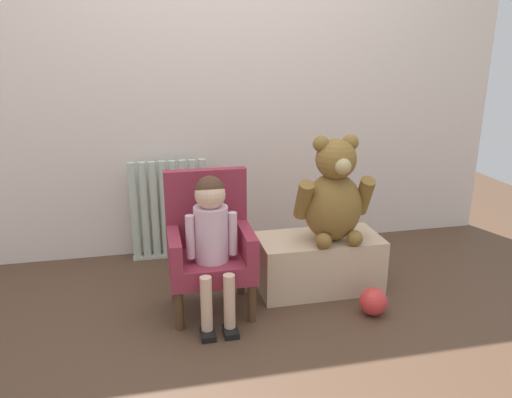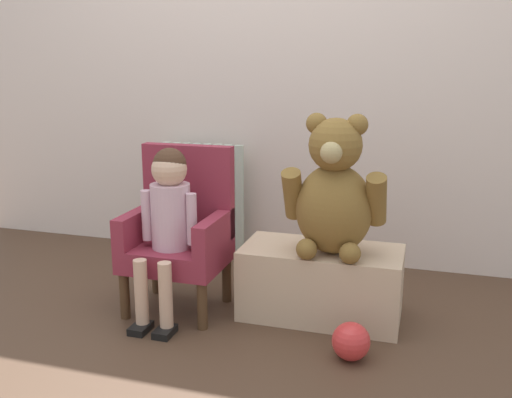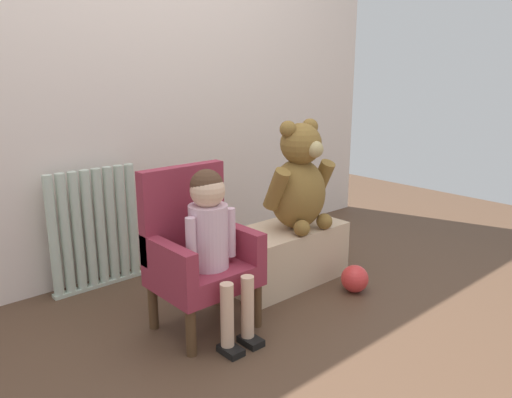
{
  "view_description": "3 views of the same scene",
  "coord_description": "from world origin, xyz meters",
  "px_view_note": "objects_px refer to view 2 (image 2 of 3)",
  "views": [
    {
      "loc": [
        -0.48,
        -1.94,
        1.35
      ],
      "look_at": [
        0.04,
        0.4,
        0.59
      ],
      "focal_mm": 35.0,
      "sensor_mm": 36.0,
      "label": 1
    },
    {
      "loc": [
        0.83,
        -1.79,
        1.09
      ],
      "look_at": [
        0.16,
        0.42,
        0.53
      ],
      "focal_mm": 40.0,
      "sensor_mm": 36.0,
      "label": 2
    },
    {
      "loc": [
        -1.4,
        -1.3,
        1.15
      ],
      "look_at": [
        0.12,
        0.41,
        0.54
      ],
      "focal_mm": 35.0,
      "sensor_mm": 36.0,
      "label": 3
    }
  ],
  "objects_px": {
    "child_figure": "(168,209)",
    "large_teddy_bear": "(334,194)",
    "child_armchair": "(180,231)",
    "low_bench": "(321,282)",
    "toy_ball": "(351,341)",
    "radiator": "(203,200)"
  },
  "relations": [
    {
      "from": "child_figure",
      "to": "low_bench",
      "type": "xyz_separation_m",
      "value": [
        0.63,
        0.19,
        -0.33
      ]
    },
    {
      "from": "low_bench",
      "to": "large_teddy_bear",
      "type": "distance_m",
      "value": 0.42
    },
    {
      "from": "child_armchair",
      "to": "low_bench",
      "type": "distance_m",
      "value": 0.66
    },
    {
      "from": "radiator",
      "to": "child_armchair",
      "type": "xyz_separation_m",
      "value": [
        0.17,
        -0.69,
        0.03
      ]
    },
    {
      "from": "child_armchair",
      "to": "large_teddy_bear",
      "type": "height_order",
      "value": "large_teddy_bear"
    },
    {
      "from": "child_armchair",
      "to": "toy_ball",
      "type": "bearing_deg",
      "value": -18.44
    },
    {
      "from": "radiator",
      "to": "child_figure",
      "type": "bearing_deg",
      "value": -78.07
    },
    {
      "from": "child_figure",
      "to": "large_teddy_bear",
      "type": "relative_size",
      "value": 1.27
    },
    {
      "from": "child_armchair",
      "to": "toy_ball",
      "type": "height_order",
      "value": "child_armchair"
    },
    {
      "from": "child_armchair",
      "to": "low_bench",
      "type": "xyz_separation_m",
      "value": [
        0.63,
        0.07,
        -0.2
      ]
    },
    {
      "from": "child_armchair",
      "to": "toy_ball",
      "type": "xyz_separation_m",
      "value": [
        0.81,
        -0.27,
        -0.28
      ]
    },
    {
      "from": "child_armchair",
      "to": "low_bench",
      "type": "bearing_deg",
      "value": 6.64
    },
    {
      "from": "toy_ball",
      "to": "large_teddy_bear",
      "type": "bearing_deg",
      "value": 113.35
    },
    {
      "from": "child_figure",
      "to": "large_teddy_bear",
      "type": "height_order",
      "value": "large_teddy_bear"
    },
    {
      "from": "large_teddy_bear",
      "to": "child_figure",
      "type": "bearing_deg",
      "value": -168.41
    },
    {
      "from": "low_bench",
      "to": "radiator",
      "type": "bearing_deg",
      "value": 142.13
    },
    {
      "from": "low_bench",
      "to": "large_teddy_bear",
      "type": "height_order",
      "value": "large_teddy_bear"
    },
    {
      "from": "low_bench",
      "to": "large_teddy_bear",
      "type": "relative_size",
      "value": 1.18
    },
    {
      "from": "radiator",
      "to": "large_teddy_bear",
      "type": "height_order",
      "value": "large_teddy_bear"
    },
    {
      "from": "low_bench",
      "to": "large_teddy_bear",
      "type": "bearing_deg",
      "value": -41.68
    },
    {
      "from": "radiator",
      "to": "child_figure",
      "type": "relative_size",
      "value": 0.87
    },
    {
      "from": "child_figure",
      "to": "large_teddy_bear",
      "type": "bearing_deg",
      "value": 11.59
    }
  ]
}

